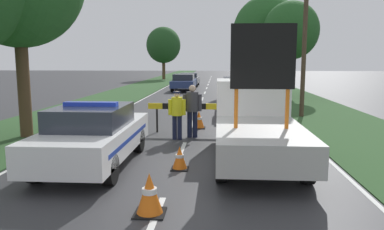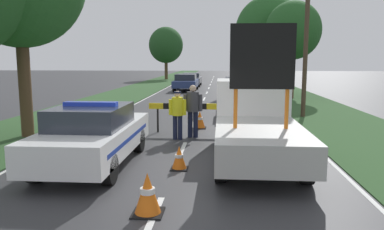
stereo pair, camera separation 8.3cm
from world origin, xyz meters
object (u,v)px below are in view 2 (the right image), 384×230
at_px(police_officer, 178,111).
at_px(queued_car_sedan_silver, 238,88).
at_px(queued_car_suv_grey, 192,79).
at_px(road_barrier, 192,108).
at_px(pedestrian_civilian, 193,107).
at_px(queued_car_wagon_maroon, 241,98).
at_px(traffic_cone_near_police, 148,194).
at_px(queued_car_hatch_blue, 186,82).
at_px(roadside_tree_mid_left, 166,45).
at_px(traffic_cone_near_truck, 200,120).
at_px(traffic_cone_behind_barrier, 179,158).
at_px(traffic_cone_centre_front, 133,120).
at_px(work_truck, 255,120).
at_px(roadside_tree_far_left, 269,32).
at_px(utility_pole, 306,34).
at_px(roadside_tree_mid_right, 293,31).
at_px(police_car, 94,135).

distance_m(police_officer, queued_car_sedan_silver, 13.48).
bearing_deg(queued_car_suv_grey, road_barrier, 94.54).
relative_size(pedestrian_civilian, queued_car_wagon_maroon, 0.38).
relative_size(pedestrian_civilian, traffic_cone_near_police, 2.45).
bearing_deg(queued_car_hatch_blue, roadside_tree_mid_left, -76.49).
relative_size(traffic_cone_near_truck, traffic_cone_behind_barrier, 1.18).
bearing_deg(roadside_tree_mid_left, queued_car_wagon_maroon, -75.38).
xyz_separation_m(traffic_cone_near_police, traffic_cone_centre_front, (-2.13, 7.95, -0.03)).
bearing_deg(roadside_tree_mid_left, work_truck, -78.32).
bearing_deg(pedestrian_civilian, traffic_cone_near_police, -88.18).
bearing_deg(traffic_cone_near_truck, police_officer, -106.46).
height_order(queued_car_sedan_silver, queued_car_suv_grey, queued_car_sedan_silver).
height_order(work_truck, traffic_cone_centre_front, work_truck).
xyz_separation_m(traffic_cone_near_police, roadside_tree_mid_left, (-6.02, 43.37, 4.13)).
relative_size(police_officer, roadside_tree_far_left, 0.22).
bearing_deg(traffic_cone_behind_barrier, work_truck, 34.22).
bearing_deg(queued_car_wagon_maroon, traffic_cone_near_truck, 65.62).
xyz_separation_m(queued_car_wagon_maroon, queued_car_hatch_blue, (-3.90, 13.55, -0.04)).
relative_size(traffic_cone_centre_front, queued_car_sedan_silver, 0.14).
bearing_deg(roadside_tree_mid_left, traffic_cone_centre_front, -83.73).
height_order(queued_car_wagon_maroon, queued_car_hatch_blue, queued_car_wagon_maroon).
bearing_deg(queued_car_hatch_blue, utility_pole, 115.20).
height_order(roadside_tree_mid_right, utility_pole, utility_pole).
xyz_separation_m(traffic_cone_near_truck, roadside_tree_mid_left, (-6.44, 35.26, 4.15)).
bearing_deg(traffic_cone_centre_front, work_truck, -43.31).
distance_m(traffic_cone_centre_front, roadside_tree_far_left, 17.02).
relative_size(traffic_cone_behind_barrier, roadside_tree_mid_left, 0.08).
relative_size(road_barrier, queued_car_sedan_silver, 0.67).
bearing_deg(utility_pole, traffic_cone_centre_front, -154.96).
bearing_deg(traffic_cone_near_police, queued_car_hatch_blue, 93.87).
xyz_separation_m(traffic_cone_near_truck, queued_car_suv_grey, (-2.12, 23.04, 0.36)).
height_order(traffic_cone_near_truck, queued_car_wagon_maroon, queued_car_wagon_maroon).
distance_m(police_officer, traffic_cone_near_truck, 2.25).
distance_m(work_truck, roadside_tree_mid_left, 40.41).
height_order(traffic_cone_near_truck, roadside_tree_mid_right, roadside_tree_mid_right).
bearing_deg(traffic_cone_near_truck, roadside_tree_mid_left, 100.36).
bearing_deg(traffic_cone_behind_barrier, traffic_cone_near_police, -95.22).
bearing_deg(pedestrian_civilian, utility_pole, 50.43).
xyz_separation_m(traffic_cone_behind_barrier, roadside_tree_mid_right, (5.67, 16.87, 4.20)).
distance_m(police_car, queued_car_sedan_silver, 16.96).
relative_size(police_car, police_officer, 2.93).
xyz_separation_m(traffic_cone_near_truck, queued_car_hatch_blue, (-2.15, 17.41, 0.41)).
xyz_separation_m(traffic_cone_centre_front, traffic_cone_near_truck, (2.55, 0.16, 0.00)).
bearing_deg(queued_car_sedan_silver, traffic_cone_behind_barrier, 82.79).
distance_m(work_truck, queued_car_suv_grey, 27.48).
relative_size(police_car, utility_pole, 0.65).
distance_m(traffic_cone_near_police, traffic_cone_behind_barrier, 2.66).
xyz_separation_m(work_truck, traffic_cone_behind_barrier, (-1.89, -1.29, -0.72)).
height_order(work_truck, queued_car_hatch_blue, work_truck).
height_order(police_officer, traffic_cone_near_police, police_officer).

